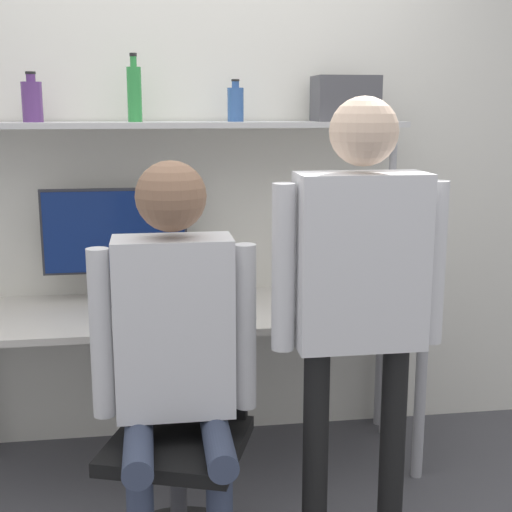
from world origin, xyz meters
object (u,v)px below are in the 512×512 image
laptop (181,300)px  office_chair (182,484)px  monitor (115,238)px  storage_box (345,99)px  person_seated (175,336)px  person_standing (359,278)px  bottle_purple (32,101)px  bottle_green (134,93)px  cell_phone (246,314)px  bottle_blue (236,104)px

laptop → office_chair: bearing=-93.5°
monitor → laptop: size_ratio=1.99×
office_chair → storage_box: bearing=47.1°
person_seated → storage_box: 1.47m
person_standing → bottle_purple: 1.65m
bottle_purple → bottle_green: bearing=0.0°
person_seated → monitor: bearing=104.1°
cell_phone → bottle_purple: size_ratio=0.70×
office_chair → person_seated: bearing=-107.7°
monitor → laptop: 0.46m
laptop → storage_box: size_ratio=1.15×
person_standing → bottle_blue: (-0.30, 1.00, 0.58)m
person_seated → person_standing: size_ratio=0.88×
bottle_green → person_standing: bearing=-53.4°
person_seated → bottle_purple: bottle_purple is taller
bottle_purple → storage_box: bearing=0.0°
bottle_green → person_seated: bearing=-82.4°
office_chair → bottle_green: (-0.14, 0.88, 1.40)m
office_chair → bottle_blue: (0.31, 0.88, 1.35)m
bottle_blue → bottle_purple: bottle_purple is taller
laptop → bottle_blue: 0.91m
laptop → person_standing: size_ratio=0.20×
bottle_blue → storage_box: bearing=0.0°
laptop → bottle_green: 0.93m
office_chair → person_seated: 0.58m
bottle_green → storage_box: 0.95m
monitor → office_chair: monitor is taller
laptop → office_chair: laptop is taller
bottle_purple → storage_box: 1.39m
cell_phone → bottle_purple: bearing=161.3°
cell_phone → bottle_green: 1.09m
cell_phone → bottle_purple: bottle_purple is taller
monitor → person_seated: size_ratio=0.45×
cell_phone → storage_box: size_ratio=0.52×
person_seated → laptop: bearing=85.6°
laptop → bottle_blue: (0.27, 0.26, 0.83)m
bottle_green → office_chair: bearing=-81.2°
laptop → office_chair: (-0.04, -0.62, -0.52)m
storage_box → person_seated: bearing=-132.0°
bottle_green → storage_box: bottle_green is taller
monitor → bottle_purple: 0.69m
storage_box → bottle_purple: bearing=180.0°
bottle_purple → cell_phone: bearing=-18.7°
cell_phone → bottle_purple: (-0.89, 0.30, 0.91)m
cell_phone → bottle_green: bearing=146.3°
person_standing → bottle_purple: (-1.18, 1.00, 0.59)m
monitor → office_chair: (0.25, -0.89, -0.75)m
monitor → person_seated: 0.97m
bottle_blue → bottle_green: (-0.45, 0.00, 0.05)m
monitor → bottle_purple: bearing=-178.9°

